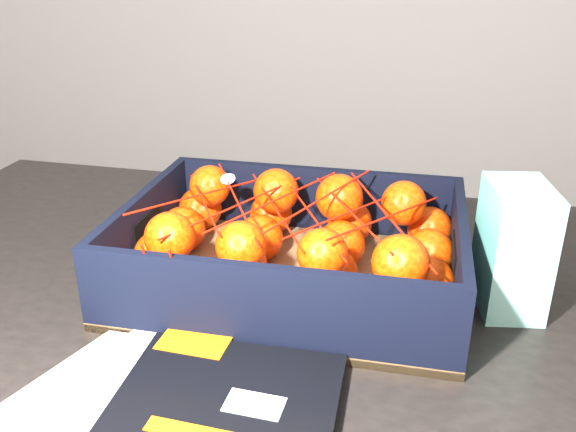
# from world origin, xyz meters

# --- Properties ---
(table) EXTENTS (1.21, 0.82, 0.75)m
(table) POSITION_xyz_m (0.35, -0.12, 0.65)
(table) COLOR black
(table) RESTS_ON ground
(produce_crate) EXTENTS (0.42, 0.32, 0.11)m
(produce_crate) POSITION_xyz_m (0.41, -0.08, 0.78)
(produce_crate) COLOR olive
(produce_crate) RESTS_ON table
(clementine_heap) EXTENTS (0.40, 0.30, 0.11)m
(clementine_heap) POSITION_xyz_m (0.41, -0.08, 0.81)
(clementine_heap) COLOR #FF3805
(clementine_heap) RESTS_ON produce_crate
(mesh_net) EXTENTS (0.35, 0.28, 0.09)m
(mesh_net) POSITION_xyz_m (0.40, -0.09, 0.86)
(mesh_net) COLOR #BD1607
(mesh_net) RESTS_ON clementine_heap
(retail_carton) EXTENTS (0.08, 0.11, 0.16)m
(retail_carton) POSITION_xyz_m (0.67, -0.07, 0.83)
(retail_carton) COLOR white
(retail_carton) RESTS_ON table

